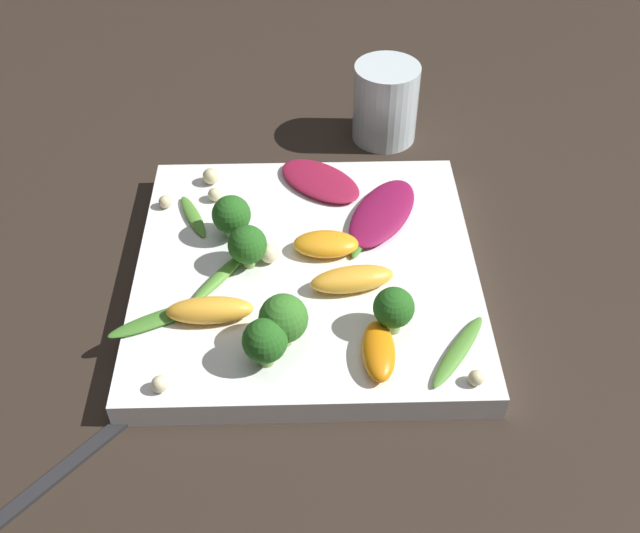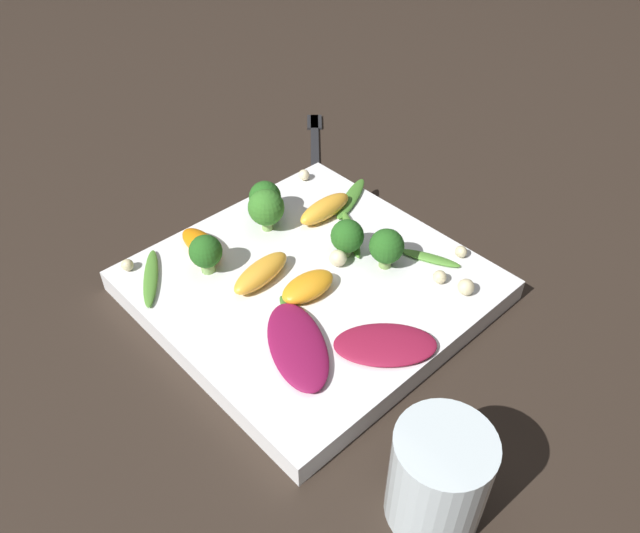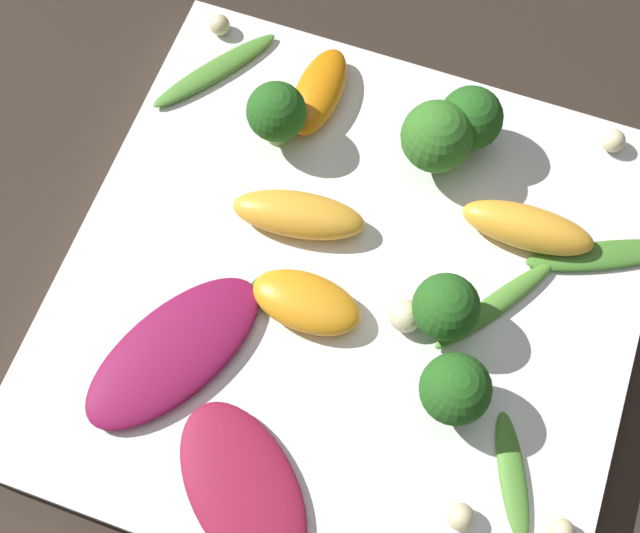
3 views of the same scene
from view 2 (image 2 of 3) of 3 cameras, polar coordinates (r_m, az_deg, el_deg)
name	(u,v)px [view 2 (image 2 of 3)]	position (r m, az deg, el deg)	size (l,w,h in m)	color
ground_plane	(311,294)	(0.64, -0.83, -2.53)	(2.40, 2.40, 0.00)	#2D231C
plate	(311,286)	(0.63, -0.85, -1.75)	(0.30, 0.30, 0.02)	white
drinking_glass	(438,477)	(0.47, 10.78, -18.41)	(0.07, 0.07, 0.09)	silver
fork	(315,138)	(0.89, -0.49, 11.66)	(0.13, 0.14, 0.01)	#262628
radicchio_leaf_0	(297,345)	(0.55, -2.08, -7.22)	(0.09, 0.12, 0.01)	maroon
radicchio_leaf_1	(385,345)	(0.56, 5.98, -7.11)	(0.10, 0.10, 0.01)	maroon
orange_segment_0	(308,286)	(0.60, -1.11, -1.84)	(0.06, 0.03, 0.02)	orange
orange_segment_1	(325,209)	(0.70, 0.44, 5.31)	(0.07, 0.03, 0.02)	#FCAD33
orange_segment_2	(261,273)	(0.62, -5.42, -0.57)	(0.08, 0.04, 0.02)	#FCAD33
orange_segment_3	(201,244)	(0.66, -10.78, 2.05)	(0.03, 0.06, 0.02)	orange
broccoli_floret_0	(266,208)	(0.67, -4.94, 5.35)	(0.04, 0.04, 0.05)	#84AD5B
broccoli_floret_1	(206,252)	(0.63, -10.40, 1.28)	(0.03, 0.03, 0.04)	#84AD5B
broccoli_floret_2	(265,198)	(0.69, -5.04, 6.28)	(0.04, 0.04, 0.04)	#7A9E51
broccoli_floret_3	(387,247)	(0.62, 6.11, 1.79)	(0.04, 0.04, 0.04)	#7A9E51
broccoli_floret_4	(349,237)	(0.63, 2.63, 2.68)	(0.03, 0.03, 0.04)	#7A9E51
arugula_sprig_0	(430,258)	(0.65, 10.00, 0.76)	(0.04, 0.06, 0.01)	#518E33
arugula_sprig_1	(351,198)	(0.73, 2.84, 6.25)	(0.08, 0.05, 0.01)	#47842D
arugula_sprig_2	(151,278)	(0.64, -15.21, -0.98)	(0.06, 0.08, 0.01)	#518E33
arugula_sprig_3	(294,316)	(0.58, -2.39, -4.58)	(0.03, 0.06, 0.01)	#3D7528
arugula_sprig_4	(351,234)	(0.67, 2.86, 2.99)	(0.06, 0.07, 0.01)	#518E33
macadamia_nut_0	(461,252)	(0.66, 12.77, 1.33)	(0.01, 0.01, 0.01)	beige
macadamia_nut_1	(440,277)	(0.63, 10.89, -0.95)	(0.01, 0.01, 0.01)	beige
macadamia_nut_2	(466,287)	(0.62, 13.20, -1.84)	(0.02, 0.02, 0.02)	beige
macadamia_nut_3	(304,175)	(0.76, -1.48, 8.37)	(0.01, 0.01, 0.01)	beige
macadamia_nut_4	(127,265)	(0.66, -17.20, 0.13)	(0.01, 0.01, 0.01)	beige
macadamia_nut_5	(338,258)	(0.63, 1.66, 0.77)	(0.02, 0.02, 0.02)	beige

